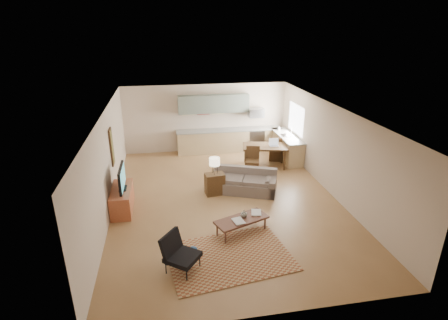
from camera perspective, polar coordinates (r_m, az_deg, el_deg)
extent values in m
plane|color=olive|center=(10.48, 0.29, -6.45)|extent=(9.00, 9.00, 0.00)
plane|color=white|center=(9.53, 0.32, 8.06)|extent=(9.00, 9.00, 0.00)
plane|color=beige|center=(14.17, -2.98, 6.87)|extent=(6.50, 0.00, 6.50)
plane|color=beige|center=(6.06, 8.20, -14.72)|extent=(6.50, 0.00, 6.50)
plane|color=beige|center=(9.91, -18.52, -0.74)|extent=(0.00, 9.00, 9.00)
plane|color=beige|center=(10.95, 17.29, 1.49)|extent=(0.00, 9.00, 9.00)
cube|color=#A5A8AD|center=(14.49, 5.13, 3.44)|extent=(0.62, 0.62, 0.90)
cube|color=#A5A8AD|center=(14.21, 5.26, 7.69)|extent=(0.62, 0.40, 0.35)
cube|color=slate|center=(13.91, -1.70, 9.15)|extent=(2.80, 0.34, 0.70)
cube|color=white|center=(13.49, 11.67, 6.59)|extent=(0.02, 1.40, 1.05)
cube|color=brown|center=(8.14, 0.92, -15.49)|extent=(2.92, 2.22, 0.02)
imported|color=maroon|center=(8.57, 1.60, -10.12)|extent=(0.39, 0.44, 0.03)
imported|color=navy|center=(9.01, 4.50, -8.53)|extent=(0.40, 0.45, 0.03)
imported|color=black|center=(8.79, 3.29, -8.71)|extent=(0.23, 0.23, 0.18)
imported|color=#FBF2BD|center=(14.12, 8.98, 5.18)|extent=(0.09, 0.10, 0.19)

